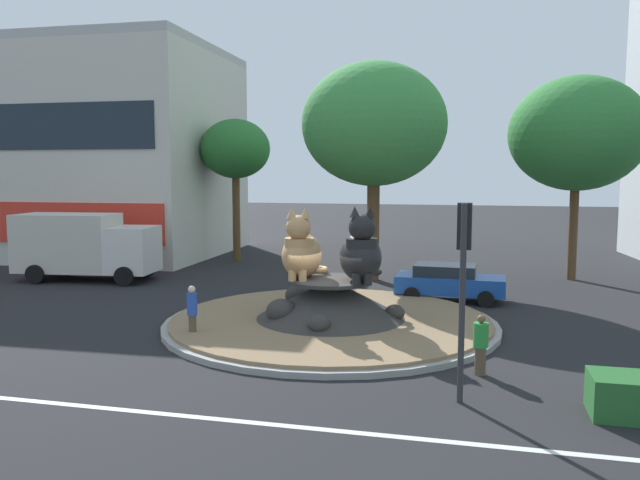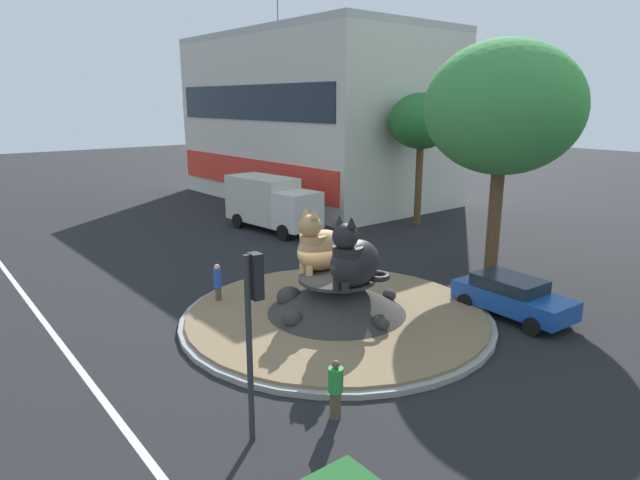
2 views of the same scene
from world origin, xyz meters
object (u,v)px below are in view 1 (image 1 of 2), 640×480
Objects in this scene: second_tree_near_tower at (374,125)px; pedestrian_blue_shirt at (192,311)px; shophouse_block at (61,153)px; sedan_on_far_lane at (449,281)px; delivery_box_truck at (84,245)px; broadleaf_tree_behind_island at (577,134)px; traffic_light_mast at (463,263)px; cat_statue_calico at (301,252)px; cat_statue_black at (361,254)px; third_tree_left at (235,150)px; pedestrian_green_shirt at (481,344)px.

pedestrian_blue_shirt is at bearing -107.26° from second_tree_near_tower.
sedan_on_far_lane is at bearing -23.32° from shophouse_block.
delivery_box_truck is (-17.22, 0.76, 0.93)m from sedan_on_far_lane.
shophouse_block is 2.19× the size of broadleaf_tree_behind_island.
sedan_on_far_lane is (-0.65, 11.39, -2.39)m from traffic_light_mast.
broadleaf_tree_behind_island is (10.40, 11.75, 4.51)m from cat_statue_calico.
cat_statue_calico is at bearing -31.79° from delivery_box_truck.
delivery_box_truck reaches higher than pedestrian_blue_shirt.
delivery_box_truck is at bearing -126.96° from cat_statue_black.
broadleaf_tree_behind_island is 10.61m from sedan_on_far_lane.
delivery_box_truck is (-22.84, -5.74, -5.28)m from broadleaf_tree_behind_island.
traffic_light_mast is 21.67m from delivery_box_truck.
traffic_light_mast is 24.37m from third_tree_left.
cat_statue_calico is 0.23× the size of second_tree_near_tower.
shophouse_block is 13.58× the size of pedestrian_green_shirt.
cat_statue_calico is at bearing -38.53° from shophouse_block.
broadleaf_tree_behind_island is (30.61, -3.57, 0.61)m from shophouse_block.
pedestrian_blue_shirt is (-2.75, -2.79, -1.57)m from cat_statue_calico.
shophouse_block is at bearing 160.56° from sedan_on_far_lane.
pedestrian_blue_shirt is at bearing -130.66° from sedan_on_far_lane.
broadleaf_tree_behind_island is 6.19× the size of pedestrian_green_shirt.
shophouse_block reaches higher than delivery_box_truck.
delivery_box_truck is at bearing -165.97° from second_tree_near_tower.
cat_statue_black is at bearing -29.12° from delivery_box_truck.
second_tree_near_tower is at bearing -16.99° from shophouse_block.
pedestrian_green_shirt is at bearing -105.84° from broadleaf_tree_behind_island.
traffic_light_mast is 1.03× the size of sedan_on_far_lane.
cat_statue_black is 0.58× the size of traffic_light_mast.
broadleaf_tree_behind_island is at bearing -7.30° from third_tree_left.
third_tree_left reaches higher than cat_statue_calico.
cat_statue_calico reaches higher than sedan_on_far_lane.
cat_statue_calico is 0.25× the size of broadleaf_tree_behind_island.
sedan_on_far_lane is (7.54, 8.04, -0.14)m from pedestrian_blue_shirt.
cat_statue_black is (2.09, -0.19, 0.03)m from cat_statue_calico.
broadleaf_tree_behind_island is at bearing 131.30° from cat_statue_black.
sedan_on_far_lane is at bearing -178.00° from pedestrian_blue_shirt.
cat_statue_black is at bearing -36.18° from shophouse_block.
third_tree_left is (-13.20, 20.22, 3.29)m from traffic_light_mast.
traffic_light_mast is 3.14m from pedestrian_green_shirt.
traffic_light_mast reaches higher than cat_statue_black.
cat_statue_black is at bearing -113.84° from sedan_on_far_lane.
sedan_on_far_lane is 17.27m from delivery_box_truck.
second_tree_near_tower is 2.36× the size of sedan_on_far_lane.
sedan_on_far_lane is at bearing 139.81° from cat_statue_black.
cat_statue_black is at bearing -124.85° from broadleaf_tree_behind_island.
delivery_box_truck is at bearing 57.92° from traffic_light_mast.
broadleaf_tree_behind_island is at bearing -13.38° from traffic_light_mast.
third_tree_left is at bearing -159.21° from cat_statue_black.
second_tree_near_tower is at bearing 17.98° from traffic_light_mast.
traffic_light_mast is 9.13m from pedestrian_blue_shirt.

